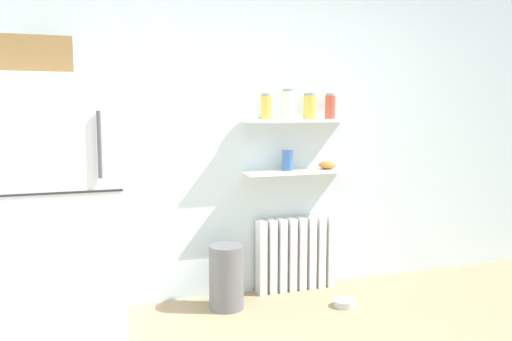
% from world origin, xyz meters
% --- Properties ---
extents(back_wall, '(7.04, 0.10, 2.60)m').
position_xyz_m(back_wall, '(0.00, 2.05, 1.30)').
color(back_wall, silver).
rests_on(back_wall, ground_plane).
extents(refrigerator, '(0.75, 0.71, 1.92)m').
position_xyz_m(refrigerator, '(-1.53, 1.66, 0.90)').
color(refrigerator, silver).
rests_on(refrigerator, ground_plane).
extents(radiator, '(0.67, 0.12, 0.60)m').
position_xyz_m(radiator, '(0.26, 1.92, 0.30)').
color(radiator, white).
rests_on(radiator, ground_plane).
extents(wall_shelf_lower, '(0.88, 0.22, 0.02)m').
position_xyz_m(wall_shelf_lower, '(0.26, 1.89, 0.99)').
color(wall_shelf_lower, white).
extents(wall_shelf_upper, '(0.88, 0.22, 0.02)m').
position_xyz_m(wall_shelf_upper, '(0.26, 1.89, 1.40)').
color(wall_shelf_upper, white).
extents(storage_jar_0, '(0.08, 0.08, 0.20)m').
position_xyz_m(storage_jar_0, '(-0.02, 1.89, 1.51)').
color(storage_jar_0, yellow).
rests_on(storage_jar_0, wall_shelf_upper).
extents(storage_jar_1, '(0.10, 0.10, 0.24)m').
position_xyz_m(storage_jar_1, '(0.17, 1.89, 1.53)').
color(storage_jar_1, silver).
rests_on(storage_jar_1, wall_shelf_upper).
extents(storage_jar_2, '(0.10, 0.10, 0.20)m').
position_xyz_m(storage_jar_2, '(0.35, 1.89, 1.51)').
color(storage_jar_2, yellow).
rests_on(storage_jar_2, wall_shelf_upper).
extents(storage_jar_3, '(0.08, 0.08, 0.21)m').
position_xyz_m(storage_jar_3, '(0.54, 1.89, 1.51)').
color(storage_jar_3, '#C64C38').
rests_on(storage_jar_3, wall_shelf_upper).
extents(vase, '(0.09, 0.09, 0.16)m').
position_xyz_m(vase, '(0.16, 1.89, 1.08)').
color(vase, '#38609E').
rests_on(vase, wall_shelf_lower).
extents(shelf_bowl, '(0.14, 0.14, 0.06)m').
position_xyz_m(shelf_bowl, '(0.52, 1.89, 1.03)').
color(shelf_bowl, orange).
rests_on(shelf_bowl, wall_shelf_lower).
extents(trash_bin, '(0.26, 0.26, 0.48)m').
position_xyz_m(trash_bin, '(-0.40, 1.72, 0.24)').
color(trash_bin, slate).
rests_on(trash_bin, ground_plane).
extents(pet_food_bowl, '(0.16, 0.16, 0.05)m').
position_xyz_m(pet_food_bowl, '(0.46, 1.45, 0.03)').
color(pet_food_bowl, '#B7B7BC').
rests_on(pet_food_bowl, ground_plane).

